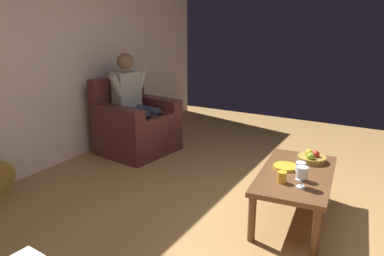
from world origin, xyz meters
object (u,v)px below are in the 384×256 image
coffee_table (295,179)px  fruit_bowl (312,158)px  armchair (135,126)px  person_seated (134,100)px  decorative_dish (286,167)px  wine_glass_far (301,168)px  candle_jar (282,177)px  wine_glass_near (302,173)px

coffee_table → fruit_bowl: fruit_bowl is taller
armchair → person_seated: (0.00, 0.00, 0.33)m
decorative_dish → armchair: bearing=-107.0°
wine_glass_far → decorative_dish: (-0.18, -0.16, -0.08)m
candle_jar → wine_glass_near: bearing=86.3°
coffee_table → decorative_dish: decorative_dish is taller
person_seated → decorative_dish: (0.64, 2.10, -0.24)m
person_seated → coffee_table: 2.33m
armchair → wine_glass_near: bearing=74.9°
person_seated → wine_glass_near: 2.50m
person_seated → candle_jar: (0.94, 2.16, -0.20)m
armchair → fruit_bowl: size_ratio=3.81×
person_seated → fruit_bowl: person_seated is taller
wine_glass_near → coffee_table: bearing=-157.8°
fruit_bowl → person_seated: bearing=-99.6°
person_seated → wine_glass_near: bearing=74.9°
wine_glass_far → fruit_bowl: wine_glass_far is taller
person_seated → fruit_bowl: 2.30m
armchair → fruit_bowl: bearing=87.7°
wine_glass_far → decorative_dish: size_ratio=0.70×
person_seated → armchair: bearing=-90.0°
person_seated → decorative_dish: bearing=80.3°
fruit_bowl → decorative_dish: fruit_bowl is taller
armchair → wine_glass_near: 2.51m
fruit_bowl → wine_glass_near: bearing=4.9°
coffee_table → wine_glass_near: 0.33m
wine_glass_near → fruit_bowl: bearing=-175.1°
coffee_table → candle_jar: 0.27m
coffee_table → decorative_dish: (-0.05, -0.10, 0.07)m
decorative_dish → candle_jar: (0.30, 0.05, 0.03)m
wine_glass_near → fruit_bowl: wine_glass_near is taller
person_seated → wine_glass_far: person_seated is taller
wine_glass_far → candle_jar: bearing=-41.6°
coffee_table → wine_glass_far: (0.13, 0.06, 0.16)m
coffee_table → decorative_dish: bearing=-117.3°
wine_glass_far → coffee_table: bearing=-153.5°
armchair → coffee_table: bearing=79.8°
wine_glass_near → wine_glass_far: wine_glass_near is taller
person_seated → wine_glass_near: (0.95, 2.31, -0.14)m
armchair → candle_jar: bearing=73.7°
person_seated → candle_jar: size_ratio=13.91×
fruit_bowl → candle_jar: fruit_bowl is taller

